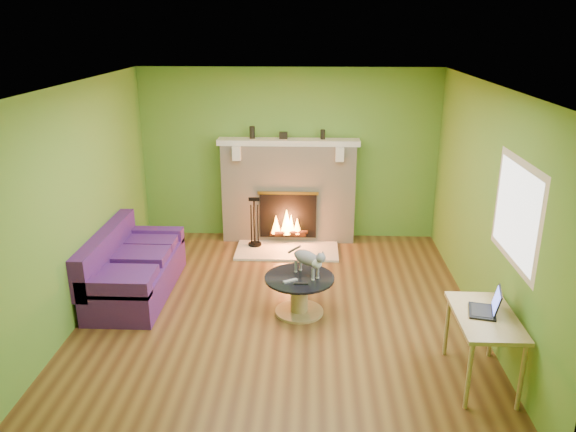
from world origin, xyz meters
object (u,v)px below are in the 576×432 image
sofa (132,269)px  desk (485,323)px  cat (307,261)px  coffee_table (299,292)px

sofa → desk: bearing=-23.6°
sofa → desk: size_ratio=1.92×
sofa → desk: sofa is taller
cat → desk: bearing=-81.7°
coffee_table → desk: 2.14m
coffee_table → sofa: bearing=168.3°
coffee_table → cat: (0.08, 0.05, 0.37)m
desk → cat: 2.08m
sofa → coffee_table: sofa is taller
coffee_table → cat: 0.38m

